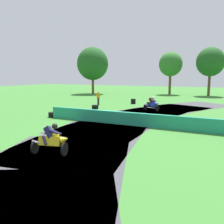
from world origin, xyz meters
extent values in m
plane|color=#38752D|center=(0.00, 0.00, 0.00)|extent=(120.00, 120.00, 0.00)
cube|color=#3D3D42|center=(3.35, 12.77, 0.00)|extent=(9.45, 10.80, 0.01)
cube|color=#3D3D42|center=(1.49, 8.73, 0.00)|extent=(8.40, 10.58, 0.01)
cube|color=#3D3D42|center=(0.36, 4.43, 0.00)|extent=(7.09, 10.04, 0.01)
cube|color=#3D3D42|center=(0.00, 0.00, 0.00)|extent=(5.67, 9.25, 0.01)
cube|color=#3D3D42|center=(0.41, -4.43, 0.00)|extent=(7.18, 10.08, 0.01)
cube|color=#3D3D42|center=(1.58, -8.72, 0.00)|extent=(8.47, 10.60, 0.01)
cube|color=#1E8466|center=(5.81, 0.03, 0.45)|extent=(22.61, 0.42, 0.90)
cylinder|color=black|center=(1.03, 7.16, 0.30)|extent=(0.30, 0.66, 0.67)
cylinder|color=black|center=(-0.30, 7.60, 0.30)|extent=(0.30, 0.66, 0.67)
cube|color=#1E38B2|center=(0.38, 7.41, 0.60)|extent=(1.05, 0.62, 0.43)
ellipsoid|color=#1E38B2|center=(0.56, 7.39, 0.85)|extent=(0.51, 0.43, 0.27)
cone|color=#1E38B2|center=(1.03, 7.21, 0.71)|extent=(0.46, 0.45, 0.44)
cylinder|color=#B2B2B7|center=(-0.23, 7.48, 0.53)|extent=(0.42, 0.22, 0.17)
cube|color=#331919|center=(0.32, 7.48, 0.97)|extent=(0.55, 0.47, 0.60)
sphere|color=white|center=(0.54, 7.45, 1.25)|extent=(0.26, 0.26, 0.26)
cylinder|color=#331919|center=(0.64, 7.57, 0.98)|extent=(0.43, 0.23, 0.24)
cylinder|color=#331919|center=(0.53, 7.23, 1.02)|extent=(0.43, 0.23, 0.24)
cylinder|color=#331919|center=(0.26, 7.64, 0.59)|extent=(0.28, 0.22, 0.42)
cylinder|color=#331919|center=(0.15, 7.30, 0.64)|extent=(0.28, 0.22, 0.42)
cylinder|color=black|center=(1.14, -7.10, 0.29)|extent=(0.27, 0.75, 0.75)
cylinder|color=black|center=(-0.22, -7.45, 0.29)|extent=(0.27, 0.75, 0.75)
cube|color=yellow|center=(0.44, -7.19, 0.57)|extent=(1.07, 0.62, 0.47)
ellipsoid|color=yellow|center=(0.59, -7.07, 0.82)|extent=(0.51, 0.44, 0.31)
cone|color=yellow|center=(1.09, -6.98, 0.69)|extent=(0.47, 0.46, 0.48)
cylinder|color=#B2B2B7|center=(-0.11, -7.47, 0.53)|extent=(0.42, 0.19, 0.18)
cube|color=#1E1E4C|center=(0.33, -7.10, 0.94)|extent=(0.57, 0.42, 0.63)
sphere|color=black|center=(0.52, -6.96, 1.21)|extent=(0.26, 0.26, 0.26)
cylinder|color=#1E1E4C|center=(0.56, -6.85, 0.91)|extent=(0.44, 0.17, 0.24)
cylinder|color=#1E1E4C|center=(0.64, -7.18, 1.02)|extent=(0.44, 0.17, 0.24)
cylinder|color=#1E1E4C|center=(0.22, -7.06, 0.54)|extent=(0.31, 0.20, 0.42)
cylinder|color=#1E1E4C|center=(0.30, -7.39, 0.65)|extent=(0.31, 0.20, 0.42)
cylinder|color=black|center=(-3.32, 11.79, 0.10)|extent=(0.58, 0.58, 0.20)
cylinder|color=black|center=(-3.32, 11.79, 0.30)|extent=(0.58, 0.58, 0.20)
cylinder|color=black|center=(-3.32, 11.79, 0.50)|extent=(0.58, 0.58, 0.20)
cylinder|color=black|center=(-5.15, 5.85, 0.10)|extent=(0.68, 0.68, 0.20)
cylinder|color=black|center=(-5.15, 5.85, 0.30)|extent=(0.68, 0.68, 0.20)
cylinder|color=black|center=(-5.77, 0.10, 0.10)|extent=(0.72, 0.72, 0.20)
cylinder|color=black|center=(-5.77, 0.10, 0.30)|extent=(0.72, 0.72, 0.20)
cylinder|color=#232328|center=(-6.46, 8.76, 0.43)|extent=(0.24, 0.24, 0.86)
cube|color=orange|center=(-6.46, 8.76, 1.14)|extent=(0.34, 0.22, 0.56)
sphere|color=tan|center=(-6.46, 8.76, 1.53)|extent=(0.20, 0.20, 0.20)
cylinder|color=brown|center=(3.75, 28.19, 1.86)|extent=(0.44, 0.44, 3.72)
ellipsoid|color=#1E511E|center=(3.75, 28.19, 5.67)|extent=(4.57, 4.57, 4.80)
cylinder|color=brown|center=(-2.91, 28.48, 1.84)|extent=(0.44, 0.44, 3.68)
ellipsoid|color=#2D6B28|center=(-2.91, 28.48, 5.44)|extent=(4.14, 4.14, 4.35)
cylinder|color=brown|center=(-16.23, 23.42, 1.56)|extent=(0.44, 0.44, 3.13)
ellipsoid|color=#1E511E|center=(-16.23, 23.42, 5.59)|extent=(5.79, 5.79, 6.08)
camera|label=1|loc=(7.41, -14.87, 3.41)|focal=37.92mm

